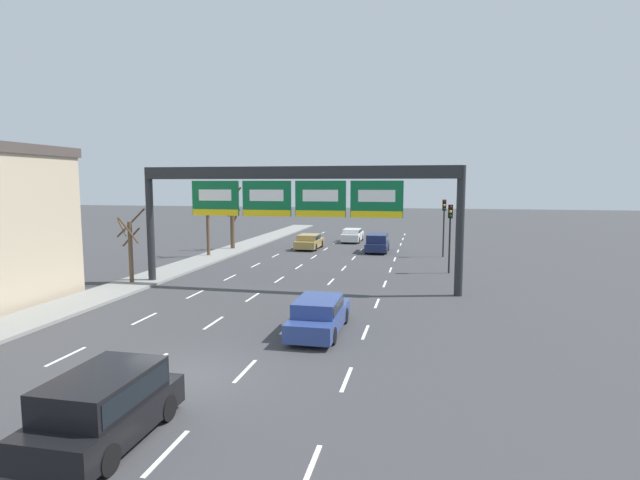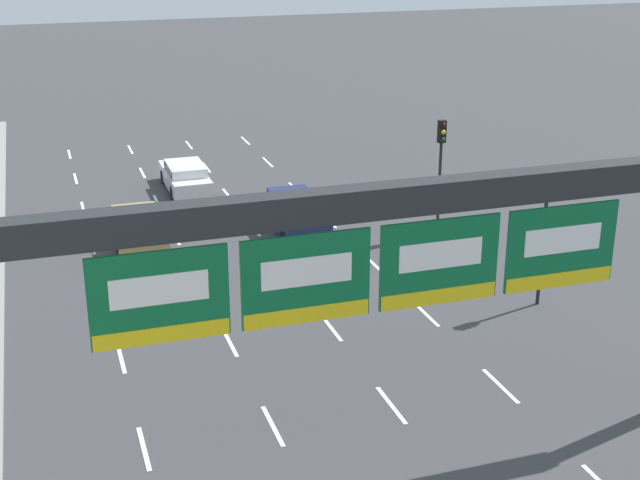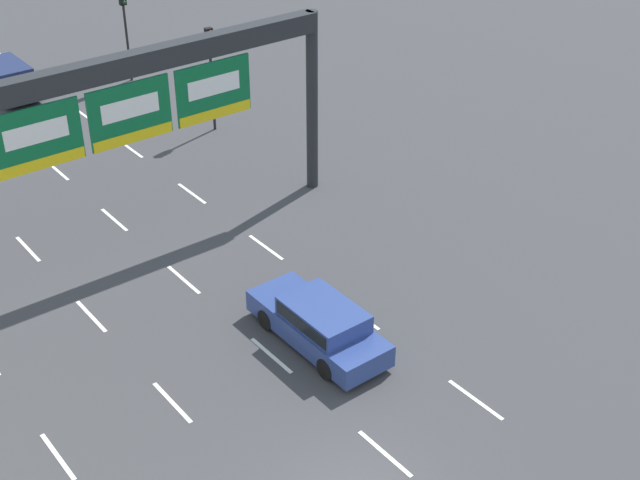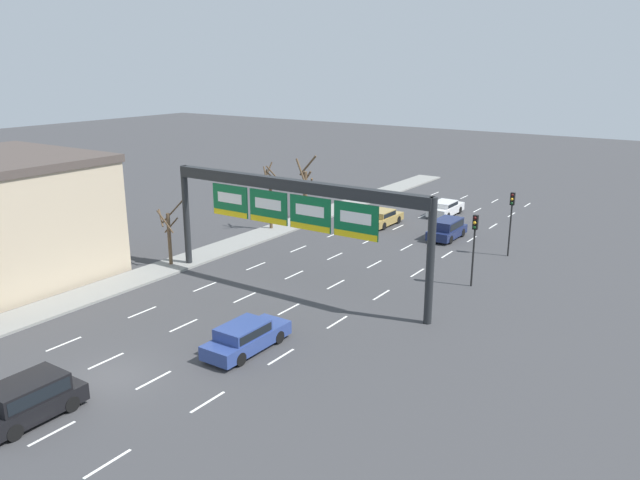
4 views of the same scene
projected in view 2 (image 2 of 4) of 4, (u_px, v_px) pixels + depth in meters
The scene contains 7 objects.
lane_dashes at pixel (367, 468), 21.20m from camera, with size 10.02×67.00×0.01m.
sign_gantry at pixel (370, 243), 19.33m from camera, with size 18.54×0.70×6.97m.
car_gold at pixel (137, 225), 35.45m from camera, with size 1.95×4.50×1.36m.
suv_navy at pixel (296, 212), 36.54m from camera, with size 1.86×4.19×1.60m.
car_white at pixel (185, 176), 42.15m from camera, with size 1.85×4.73×1.35m.
traffic_light_near_gantry at pixel (546, 212), 28.95m from camera, with size 0.30×0.35×4.61m.
traffic_light_mid_block at pixel (441, 154), 35.68m from camera, with size 0.30×0.35×4.71m.
Camera 2 is at (-6.70, -3.25, 12.43)m, focal length 50.00 mm.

